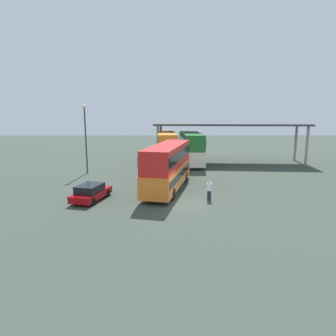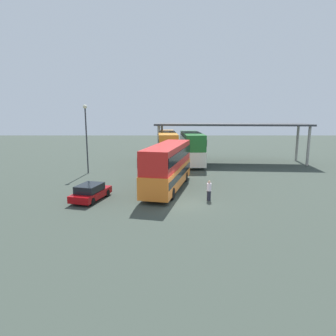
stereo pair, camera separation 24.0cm
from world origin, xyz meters
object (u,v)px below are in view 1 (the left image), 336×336
object	(u,v)px
double_decker_near_canopy	(166,146)
lamppost_tall	(85,131)
pedestrian_waiting	(209,190)
double_decker_mid_row	(191,147)
double_decker_main	(168,165)
parked_hatchback	(91,192)

from	to	relation	value
double_decker_near_canopy	lamppost_tall	world-z (taller)	lamppost_tall
double_decker_near_canopy	pedestrian_waiting	world-z (taller)	double_decker_near_canopy
pedestrian_waiting	double_decker_mid_row	bearing A→B (deg)	29.22
double_decker_main	double_decker_near_canopy	distance (m)	14.10
lamppost_tall	parked_hatchback	bearing A→B (deg)	-74.07
parked_hatchback	double_decker_mid_row	bearing A→B (deg)	-13.58
double_decker_mid_row	lamppost_tall	bearing A→B (deg)	115.24
double_decker_main	double_decker_near_canopy	xyz separation A→B (m)	(-0.15, 14.10, 0.11)
double_decker_mid_row	pedestrian_waiting	world-z (taller)	double_decker_mid_row
parked_hatchback	double_decker_near_canopy	world-z (taller)	double_decker_near_canopy
double_decker_near_canopy	lamppost_tall	distance (m)	11.75
double_decker_main	pedestrian_waiting	bearing A→B (deg)	-124.48
parked_hatchback	pedestrian_waiting	size ratio (longest dim) A/B	2.67
double_decker_main	double_decker_mid_row	world-z (taller)	double_decker_mid_row
parked_hatchback	lamppost_tall	world-z (taller)	lamppost_tall
double_decker_main	lamppost_tall	world-z (taller)	lamppost_tall
double_decker_near_canopy	double_decker_mid_row	xyz separation A→B (m)	(3.44, -0.23, -0.04)
double_decker_main	double_decker_mid_row	distance (m)	14.26
double_decker_main	parked_hatchback	world-z (taller)	double_decker_main
double_decker_near_canopy	lamppost_tall	bearing A→B (deg)	123.47
parked_hatchback	lamppost_tall	size ratio (longest dim) A/B	0.55
lamppost_tall	pedestrian_waiting	world-z (taller)	lamppost_tall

